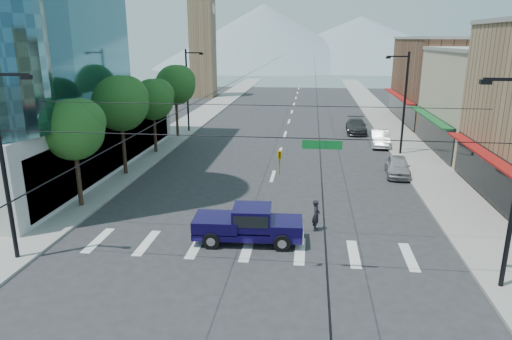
% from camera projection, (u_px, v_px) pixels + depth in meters
% --- Properties ---
extents(ground, '(160.00, 160.00, 0.00)m').
position_uv_depth(ground, '(247.00, 263.00, 21.22)').
color(ground, '#28282B').
rests_on(ground, ground).
extents(sidewalk_left, '(4.00, 120.00, 0.15)m').
position_uv_depth(sidewalk_left, '(200.00, 116.00, 60.74)').
color(sidewalk_left, gray).
rests_on(sidewalk_left, ground).
extents(sidewalk_right, '(4.00, 120.00, 0.15)m').
position_uv_depth(sidewalk_right, '(384.00, 120.00, 57.97)').
color(sidewalk_right, gray).
rests_on(sidewalk_right, ground).
extents(shop_mid, '(12.00, 14.00, 9.00)m').
position_uv_depth(shop_mid, '(507.00, 103.00, 40.56)').
color(shop_mid, tan).
rests_on(shop_mid, ground).
extents(shop_far, '(12.00, 18.00, 10.00)m').
position_uv_depth(shop_far, '(454.00, 82.00, 55.69)').
color(shop_far, brown).
rests_on(shop_far, ground).
extents(clock_tower, '(4.80, 4.80, 20.40)m').
position_uv_depth(clock_tower, '(202.00, 35.00, 79.32)').
color(clock_tower, '#8C6B4C').
rests_on(clock_tower, ground).
extents(mountain_left, '(80.00, 80.00, 22.00)m').
position_uv_depth(mountain_left, '(264.00, 36.00, 163.00)').
color(mountain_left, gray).
rests_on(mountain_left, ground).
extents(mountain_right, '(90.00, 90.00, 18.00)m').
position_uv_depth(mountain_right, '(360.00, 42.00, 169.05)').
color(mountain_right, gray).
rests_on(mountain_right, ground).
extents(tree_near, '(3.65, 3.64, 6.71)m').
position_uv_depth(tree_near, '(76.00, 127.00, 26.94)').
color(tree_near, black).
rests_on(tree_near, ground).
extents(tree_midnear, '(4.09, 4.09, 7.52)m').
position_uv_depth(tree_midnear, '(122.00, 102.00, 33.45)').
color(tree_midnear, black).
rests_on(tree_midnear, ground).
extents(tree_midfar, '(3.65, 3.64, 6.71)m').
position_uv_depth(tree_midfar, '(155.00, 98.00, 40.29)').
color(tree_midfar, black).
rests_on(tree_midfar, ground).
extents(tree_far, '(4.09, 4.09, 7.52)m').
position_uv_depth(tree_far, '(177.00, 84.00, 46.80)').
color(tree_far, black).
rests_on(tree_far, ground).
extents(signal_rig, '(21.80, 0.20, 9.00)m').
position_uv_depth(signal_rig, '(248.00, 173.00, 18.96)').
color(signal_rig, black).
rests_on(signal_rig, ground).
extents(lamp_pole_nw, '(2.00, 0.25, 9.00)m').
position_uv_depth(lamp_pole_nw, '(188.00, 87.00, 49.70)').
color(lamp_pole_nw, black).
rests_on(lamp_pole_nw, ground).
extents(lamp_pole_ne, '(2.00, 0.25, 9.00)m').
position_uv_depth(lamp_pole_ne, '(403.00, 100.00, 39.61)').
color(lamp_pole_ne, black).
rests_on(lamp_pole_ne, ground).
extents(pickup_truck, '(5.71, 2.41, 1.90)m').
position_uv_depth(pickup_truck, '(248.00, 224.00, 23.18)').
color(pickup_truck, '#0E073A').
rests_on(pickup_truck, ground).
extents(pedestrian, '(0.48, 0.67, 1.73)m').
position_uv_depth(pedestrian, '(316.00, 215.00, 24.63)').
color(pedestrian, black).
rests_on(pedestrian, ground).
extents(parked_car_near, '(2.10, 4.43, 1.46)m').
position_uv_depth(parked_car_near, '(398.00, 166.00, 34.62)').
color(parked_car_near, '#A7A6AB').
rests_on(parked_car_near, ground).
extents(parked_car_mid, '(1.76, 4.71, 1.54)m').
position_uv_depth(parked_car_mid, '(379.00, 138.00, 44.18)').
color(parked_car_mid, silver).
rests_on(parked_car_mid, ground).
extents(parked_car_far, '(2.31, 5.34, 1.53)m').
position_uv_depth(parked_car_far, '(356.00, 126.00, 50.36)').
color(parked_car_far, '#313134').
rests_on(parked_car_far, ground).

